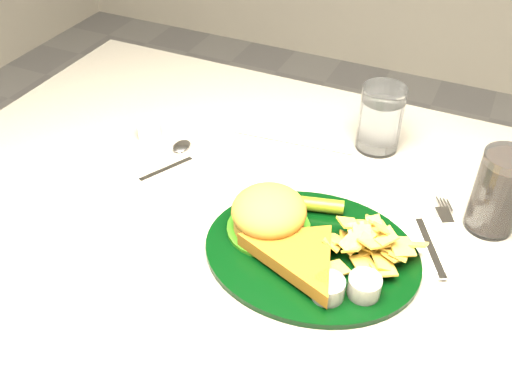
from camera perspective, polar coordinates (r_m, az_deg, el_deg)
table at (r=1.12m, az=2.17°, el=-17.11°), size 1.20×0.80×0.75m
dinner_plate at (r=0.76m, az=5.69°, el=-4.51°), size 0.31×0.27×0.07m
water_glass at (r=0.97m, az=12.35°, el=7.20°), size 0.08×0.08×0.11m
cola_glass at (r=0.85m, az=23.08°, el=-0.02°), size 0.08×0.08×0.12m
fork_napkin at (r=0.83m, az=17.15°, el=-4.94°), size 0.17×0.19×0.01m
spoon at (r=0.93m, az=-8.98°, el=2.38°), size 0.09×0.13×0.01m
ramekin at (r=1.01m, az=-10.66°, el=6.04°), size 0.04×0.04×0.03m
wrapped_straw at (r=0.99m, az=3.65°, el=5.09°), size 0.21×0.09×0.01m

